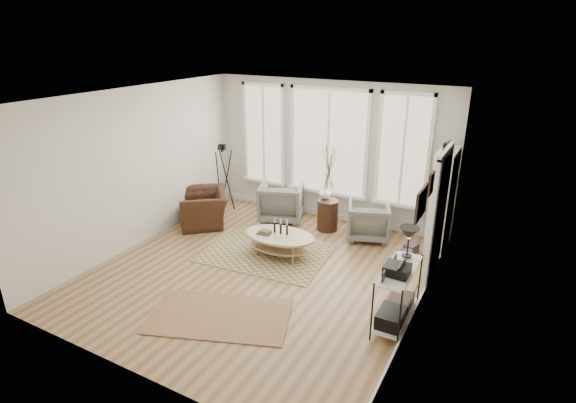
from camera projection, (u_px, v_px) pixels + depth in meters
The scene contains 17 objects.
room at pixel (261, 192), 7.07m from camera, with size 5.50×5.54×2.90m.
bay_window at pixel (328, 144), 9.22m from camera, with size 4.14×0.12×2.24m.
door at pixel (439, 215), 6.97m from camera, with size 0.09×1.06×2.22m.
bookcase at pixel (442, 202), 7.97m from camera, with size 0.31×0.85×2.06m.
low_shelf at pixel (398, 290), 6.09m from camera, with size 0.38×1.08×1.30m.
wall_art at pixel (424, 198), 5.53m from camera, with size 0.04×0.88×0.44m.
rug_main at pixel (267, 253), 8.20m from camera, with size 2.21×1.66×0.01m, color brown.
rug_runner at pixel (219, 316), 6.38m from camera, with size 1.98×1.10×0.01m, color brown.
coffee_table at pixel (279, 239), 8.01m from camera, with size 1.33×0.89×0.59m.
armchair_left at pixel (281, 202), 9.50m from camera, with size 0.88×0.90×0.82m, color slate.
armchair_right at pixel (368, 221), 8.67m from camera, with size 0.77×0.80×0.72m, color slate.
side_table at pixel (328, 190), 8.87m from camera, with size 0.42×0.42×1.76m.
vase at pixel (325, 193), 9.01m from camera, with size 0.23×0.23×0.24m, color silver.
accent_chair at pixel (204, 208), 9.33m from camera, with size 0.94×1.08×0.70m, color #361D11.
tripod_camera at pixel (224, 181), 9.92m from camera, with size 0.53×0.53×1.51m.
book_stack_near at pixel (411, 248), 8.21m from camera, with size 0.20×0.25×0.16m, color brown.
book_stack_far at pixel (406, 256), 7.93m from camera, with size 0.19×0.25×0.16m, color brown.
Camera 1 is at (3.57, -5.62, 3.81)m, focal length 28.00 mm.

